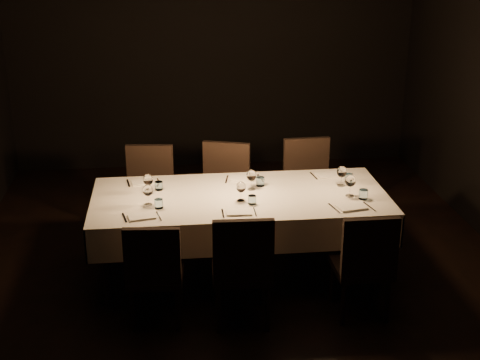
{
  "coord_description": "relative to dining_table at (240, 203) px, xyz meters",
  "views": [
    {
      "loc": [
        -0.59,
        -5.25,
        2.91
      ],
      "look_at": [
        0.0,
        0.0,
        0.9
      ],
      "focal_mm": 50.0,
      "sensor_mm": 36.0,
      "label": 1
    }
  ],
  "objects": [
    {
      "name": "place_setting_near_right",
      "position": [
        0.93,
        -0.22,
        0.15
      ],
      "size": [
        0.36,
        0.41,
        0.19
      ],
      "rotation": [
        0.0,
        0.0,
        0.21
      ],
      "color": "silver",
      "rests_on": "dining_table"
    },
    {
      "name": "chair_near_center",
      "position": [
        -0.07,
        -0.8,
        -0.17
      ],
      "size": [
        0.47,
        0.47,
        0.94
      ],
      "rotation": [
        0.0,
        0.0,
        3.1
      ],
      "color": "black",
      "rests_on": "ground"
    },
    {
      "name": "dining_table",
      "position": [
        0.0,
        0.0,
        0.0
      ],
      "size": [
        2.52,
        1.12,
        0.76
      ],
      "color": "black",
      "rests_on": "ground"
    },
    {
      "name": "chair_near_left",
      "position": [
        -0.73,
        -0.74,
        -0.2
      ],
      "size": [
        0.45,
        0.45,
        0.87
      ],
      "rotation": [
        0.0,
        0.0,
        3.05
      ],
      "color": "black",
      "rests_on": "ground"
    },
    {
      "name": "chair_near_right",
      "position": [
        0.88,
        -0.81,
        -0.19
      ],
      "size": [
        0.43,
        0.43,
        0.9
      ],
      "rotation": [
        0.0,
        0.0,
        3.14
      ],
      "color": "black",
      "rests_on": "ground"
    },
    {
      "name": "place_setting_far_center",
      "position": [
        0.12,
        0.22,
        0.15
      ],
      "size": [
        0.34,
        0.4,
        0.18
      ],
      "rotation": [
        0.0,
        0.0,
        -0.19
      ],
      "color": "silver",
      "rests_on": "dining_table"
    },
    {
      "name": "room",
      "position": [
        0.0,
        0.0,
        0.81
      ],
      "size": [
        5.01,
        6.01,
        3.01
      ],
      "color": "black",
      "rests_on": "ground"
    },
    {
      "name": "place_setting_near_center",
      "position": [
        0.0,
        -0.22,
        0.14
      ],
      "size": [
        0.3,
        0.39,
        0.17
      ],
      "rotation": [
        0.0,
        0.0,
        -0.01
      ],
      "color": "silver",
      "rests_on": "dining_table"
    },
    {
      "name": "chair_far_right",
      "position": [
        0.77,
        0.82,
        -0.16
      ],
      "size": [
        0.48,
        0.48,
        0.96
      ],
      "rotation": [
        0.0,
        0.0,
        0.04
      ],
      "color": "black",
      "rests_on": "ground"
    },
    {
      "name": "chair_far_left",
      "position": [
        -0.79,
        0.81,
        -0.17
      ],
      "size": [
        0.5,
        0.5,
        0.95
      ],
      "rotation": [
        0.0,
        0.0,
        -0.11
      ],
      "color": "black",
      "rests_on": "ground"
    },
    {
      "name": "place_setting_near_left",
      "position": [
        -0.77,
        -0.22,
        0.14
      ],
      "size": [
        0.33,
        0.4,
        0.17
      ],
      "rotation": [
        0.0,
        0.0,
        0.21
      ],
      "color": "silver",
      "rests_on": "dining_table"
    },
    {
      "name": "place_setting_far_right",
      "position": [
        0.92,
        0.22,
        0.15
      ],
      "size": [
        0.34,
        0.4,
        0.18
      ],
      "rotation": [
        0.0,
        0.0,
        0.13
      ],
      "color": "silver",
      "rests_on": "dining_table"
    },
    {
      "name": "chair_far_center",
      "position": [
        -0.07,
        0.76,
        -0.16
      ],
      "size": [
        0.58,
        0.58,
        0.96
      ],
      "rotation": [
        0.0,
        0.0,
        -0.3
      ],
      "color": "black",
      "rests_on": "ground"
    },
    {
      "name": "place_setting_far_left",
      "position": [
        -0.77,
        0.22,
        0.14
      ],
      "size": [
        0.33,
        0.4,
        0.18
      ],
      "rotation": [
        0.0,
        0.0,
        0.15
      ],
      "color": "silver",
      "rests_on": "dining_table"
    }
  ]
}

